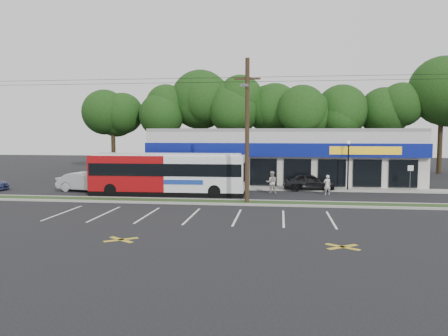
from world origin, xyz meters
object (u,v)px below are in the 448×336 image
utility_pole (245,126)px  metrobus (168,173)px  car_silver (86,182)px  pedestrian_a (327,185)px  lamp_post (348,159)px  pedestrian_b (272,182)px  sign_post (410,173)px  car_dark (309,182)px

utility_pole → metrobus: (-6.41, 3.57, -3.67)m
car_silver → pedestrian_a: bearing=-79.5°
utility_pole → metrobus: utility_pole is taller
lamp_post → pedestrian_b: bearing=-157.6°
sign_post → pedestrian_a: (-7.00, -2.57, -0.76)m
sign_post → pedestrian_a: 7.50m
sign_post → pedestrian_b: sign_post is taller
lamp_post → car_silver: lamp_post is taller
pedestrian_b → lamp_post: bearing=-161.4°
pedestrian_a → pedestrian_b: bearing=-17.6°
lamp_post → utility_pole: bearing=-136.1°
lamp_post → car_dark: 3.81m
metrobus → pedestrian_a: size_ratio=7.72×
car_silver → pedestrian_a: (19.87, 0.47, -0.01)m
car_dark → car_silver: (-18.60, -2.97, 0.06)m
metrobus → car_dark: size_ratio=2.82×
sign_post → car_silver: size_ratio=0.46×
car_dark → pedestrian_a: size_ratio=2.74×
utility_pole → car_dark: 10.16m
utility_pole → lamp_post: size_ratio=11.76×
car_silver → pedestrian_b: bearing=-78.5°
car_silver → pedestrian_a: car_silver is taller
utility_pole → metrobus: size_ratio=4.07×
lamp_post → car_dark: (-3.27, -0.30, -1.93)m
metrobus → pedestrian_b: 8.39m
lamp_post → pedestrian_b: (-6.39, -2.63, -1.76)m
lamp_post → metrobus: lamp_post is taller
metrobus → car_silver: metrobus is taller
car_dark → pedestrian_a: bearing=-158.1°
pedestrian_b → pedestrian_a: bearing=174.0°
utility_pole → sign_post: (13.17, 7.65, -3.86)m
sign_post → metrobus: size_ratio=0.18×
pedestrian_a → sign_post: bearing=-175.2°
pedestrian_b → metrobus: bearing=7.8°
pedestrian_b → car_dark: bearing=-147.0°
sign_post → car_silver: (-26.87, -3.05, -0.75)m
lamp_post → metrobus: 15.22m
car_silver → sign_post: bearing=-74.4°
sign_post → lamp_post: bearing=177.4°
lamp_post → car_silver: bearing=-171.5°
utility_pole → pedestrian_a: 9.23m
utility_pole → lamp_post: 11.67m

